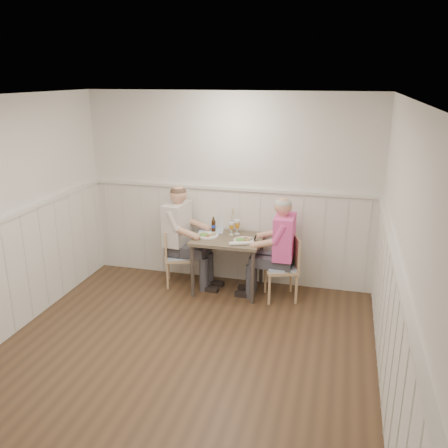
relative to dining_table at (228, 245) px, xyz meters
name	(u,v)px	position (x,y,z in m)	size (l,w,h in m)	color
ground_plane	(175,366)	(-0.08, -1.84, -0.65)	(4.50, 4.50, 0.00)	#44301F
room_shell	(170,221)	(-0.08, -1.84, 0.87)	(4.04, 4.54, 2.60)	silver
wainscot	(195,276)	(-0.08, -1.15, 0.04)	(4.00, 4.49, 1.34)	white
dining_table	(228,245)	(0.00, 0.00, 0.00)	(0.89, 0.70, 0.75)	#504539
chair_right	(285,265)	(0.77, -0.04, -0.19)	(0.51, 0.51, 0.85)	tan
chair_left	(176,254)	(-0.74, 0.02, -0.21)	(0.48, 0.48, 0.81)	tan
man_in_pink	(280,256)	(0.70, -0.05, -0.07)	(0.63, 0.44, 1.37)	#3F3F47
diner_cream	(180,243)	(-0.68, 0.05, -0.05)	(0.69, 0.48, 1.42)	#3F3F47
plate_man	(243,240)	(0.23, -0.08, 0.13)	(0.28, 0.28, 0.07)	white
plate_diner	(207,235)	(-0.28, -0.02, 0.13)	(0.28, 0.28, 0.07)	white
beer_glass_a	(237,225)	(0.08, 0.18, 0.24)	(0.08, 0.08, 0.20)	silver
beer_glass_b	(231,227)	(0.02, 0.13, 0.22)	(0.07, 0.07, 0.17)	silver
beer_bottle	(213,225)	(-0.25, 0.20, 0.19)	(0.06, 0.06, 0.21)	black
rolled_napkin	(238,243)	(0.19, -0.25, 0.13)	(0.23, 0.13, 0.05)	white
grass_vase	(231,220)	(-0.03, 0.29, 0.26)	(0.04, 0.04, 0.34)	silver
gingham_mat	(211,230)	(-0.29, 0.23, 0.11)	(0.37, 0.32, 0.01)	#638BC3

